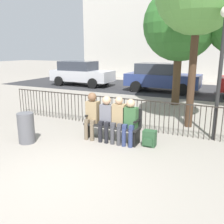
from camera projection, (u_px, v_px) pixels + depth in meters
name	position (u px, v px, depth m)	size (l,w,h in m)	color
ground_plane	(59.00, 180.00, 4.72)	(80.00, 80.00, 0.00)	gray
park_bench	(113.00, 123.00, 6.69)	(1.52, 0.45, 0.92)	black
seated_person_0	(92.00, 113.00, 6.77)	(0.34, 0.39, 1.28)	brown
seated_person_1	(106.00, 116.00, 6.60)	(0.34, 0.39, 1.22)	black
seated_person_2	(118.00, 118.00, 6.45)	(0.34, 0.39, 1.23)	#3D3D42
seated_person_3	(130.00, 120.00, 6.31)	(0.34, 0.39, 1.20)	navy
backpack	(149.00, 138.00, 6.32)	(0.32, 0.26, 0.41)	#284C2D
fence_railing	(128.00, 111.00, 7.66)	(9.01, 0.03, 0.95)	#2D2823
tree_2	(180.00, 25.00, 10.31)	(3.05, 3.05, 4.94)	#4C3823
lamp_post	(222.00, 54.00, 6.28)	(0.28, 0.28, 3.43)	black
street_surface	(181.00, 90.00, 15.20)	(24.00, 6.00, 0.01)	#2B2B2D
parked_car_0	(161.00, 77.00, 14.40)	(4.20, 1.94, 1.62)	navy
parked_car_2	(81.00, 73.00, 16.82)	(4.20, 1.94, 1.62)	#B7B7BC
trash_bin	(26.00, 128.00, 6.52)	(0.42, 0.42, 0.80)	#56565B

